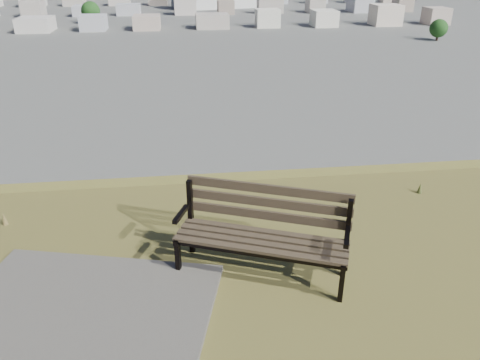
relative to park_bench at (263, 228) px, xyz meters
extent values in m
cube|color=#473929|center=(-0.12, -0.29, -0.10)|extent=(1.89, 0.83, 0.04)
cube|color=#473929|center=(-0.07, -0.17, -0.10)|extent=(1.89, 0.83, 0.04)
cube|color=#473929|center=(-0.02, -0.04, -0.10)|extent=(1.89, 0.83, 0.04)
cube|color=#473929|center=(0.03, 0.08, -0.10)|extent=(1.89, 0.83, 0.04)
cube|color=#473929|center=(0.06, 0.16, 0.08)|extent=(1.87, 0.78, 0.11)
cube|color=#473929|center=(0.07, 0.19, 0.24)|extent=(1.87, 0.78, 0.11)
cube|color=#473929|center=(0.09, 0.21, 0.40)|extent=(1.87, 0.78, 0.11)
cube|color=black|center=(-1.01, 0.04, -0.35)|extent=(0.08, 0.08, 0.49)
cube|color=black|center=(-0.83, 0.48, -0.08)|extent=(0.08, 0.08, 1.02)
cube|color=black|center=(-0.93, 0.25, -0.13)|extent=(0.26, 0.54, 0.06)
cube|color=black|center=(-0.95, 0.20, 0.14)|extent=(0.20, 0.39, 0.05)
cube|color=black|center=(0.76, -0.67, -0.35)|extent=(0.08, 0.08, 0.49)
cube|color=black|center=(0.94, -0.22, -0.08)|extent=(0.08, 0.08, 1.02)
cube|color=black|center=(0.84, -0.46, -0.13)|extent=(0.26, 0.54, 0.06)
cube|color=black|center=(0.82, -0.51, 0.14)|extent=(0.20, 0.39, 0.05)
cube|color=black|center=(-0.12, -0.30, -0.15)|extent=(1.87, 0.78, 0.04)
cube|color=black|center=(0.04, 0.09, -0.15)|extent=(1.87, 0.78, 0.04)
cone|color=brown|center=(-3.46, 1.48, -0.49)|extent=(0.08, 0.08, 0.19)
cone|color=brown|center=(2.84, 1.68, -0.50)|extent=(0.08, 0.08, 0.18)
cube|color=silver|center=(23.02, 280.76, -22.67)|extent=(56.53, 34.81, 5.85)
cube|color=silver|center=(-59.56, 198.48, -22.09)|extent=(11.00, 11.00, 7.00)
cube|color=#AEA295|center=(-35.56, 198.48, -22.09)|extent=(11.00, 11.00, 7.00)
cube|color=#B39F8E|center=(-11.56, 198.48, -22.09)|extent=(11.00, 11.00, 7.00)
cube|color=#AAAAAF|center=(12.44, 198.48, -22.09)|extent=(11.00, 11.00, 7.00)
cube|color=beige|center=(36.44, 198.48, -22.09)|extent=(11.00, 11.00, 7.00)
cube|color=gray|center=(60.44, 198.48, -22.09)|extent=(11.00, 11.00, 7.00)
cube|color=beige|center=(84.44, 198.48, -22.09)|extent=(11.00, 11.00, 7.00)
cube|color=beige|center=(108.44, 198.48, -22.09)|extent=(11.00, 11.00, 7.00)
cube|color=#B39F8E|center=(-71.56, 248.48, -22.09)|extent=(11.00, 11.00, 7.00)
cube|color=#AAAAAF|center=(-47.56, 248.48, -22.09)|extent=(11.00, 11.00, 7.00)
cube|color=beige|center=(-23.56, 248.48, -22.09)|extent=(11.00, 11.00, 7.00)
cube|color=gray|center=(0.44, 248.48, -22.09)|extent=(11.00, 11.00, 7.00)
cube|color=beige|center=(24.44, 248.48, -22.09)|extent=(11.00, 11.00, 7.00)
cube|color=beige|center=(48.44, 248.48, -22.09)|extent=(11.00, 11.00, 7.00)
cube|color=silver|center=(72.44, 248.48, -22.09)|extent=(11.00, 11.00, 7.00)
cube|color=#AEA295|center=(96.44, 248.48, -22.09)|extent=(11.00, 11.00, 7.00)
cube|color=#B39F8E|center=(120.44, 248.48, -22.09)|extent=(11.00, 11.00, 7.00)
cube|color=gray|center=(-83.56, 298.48, -22.09)|extent=(11.00, 11.00, 7.00)
cube|color=beige|center=(-59.56, 298.48, -22.09)|extent=(11.00, 11.00, 7.00)
cylinder|color=#36251B|center=(90.44, 158.48, -24.54)|extent=(0.80, 0.80, 2.10)
sphere|color=black|center=(90.44, 158.48, -21.39)|extent=(6.30, 6.30, 6.30)
cylinder|color=#36251B|center=(-39.56, 218.48, -24.24)|extent=(0.80, 0.80, 2.70)
sphere|color=black|center=(-39.56, 218.48, -20.19)|extent=(8.10, 8.10, 8.10)
cylinder|color=#36251B|center=(130.44, 278.48, -24.61)|extent=(0.80, 0.80, 1.95)
cylinder|color=#36251B|center=(40.44, 298.48, -24.54)|extent=(0.80, 0.80, 2.10)
camera|label=1|loc=(-0.84, -4.59, 2.90)|focal=35.00mm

